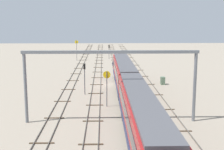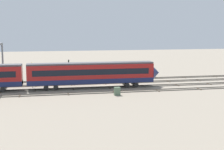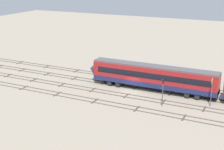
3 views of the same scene
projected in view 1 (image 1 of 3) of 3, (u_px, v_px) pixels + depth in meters
name	position (u px, v px, depth m)	size (l,w,h in m)	color
ground_plane	(110.00, 85.00, 57.64)	(204.88, 204.88, 0.00)	gray
track_near_foreground	(148.00, 84.00, 57.83)	(188.88, 2.40, 0.16)	#59544C
track_with_train	(122.00, 84.00, 57.70)	(188.88, 2.40, 0.16)	#59544C
track_middle	(97.00, 84.00, 57.57)	(188.88, 2.40, 0.16)	#59544C
track_second_far	(71.00, 85.00, 57.44)	(188.88, 2.40, 0.16)	#59544C
overhead_gantry	(111.00, 68.00, 35.70)	(0.40, 20.09, 8.38)	slate
speed_sign_near_foreground	(77.00, 47.00, 90.83)	(0.14, 1.00, 5.92)	#4C4C51
speed_sign_mid_trackside	(107.00, 83.00, 42.66)	(0.14, 1.02, 4.95)	#4C4C51
signal_light_trackside_approach	(85.00, 74.00, 49.77)	(0.31, 0.32, 4.97)	#4C4C51
signal_light_trackside_departure	(109.00, 50.00, 95.30)	(0.31, 0.32, 4.22)	#4C4C51
relay_cabinet	(163.00, 81.00, 57.80)	(1.04, 0.73, 1.41)	#597259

